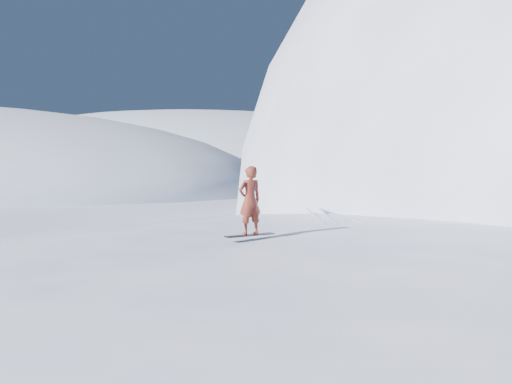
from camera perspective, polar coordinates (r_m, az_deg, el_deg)
ground at (r=13.79m, az=10.58°, el=-14.95°), size 400.00×400.00×0.00m
near_ridge at (r=16.72m, az=13.84°, el=-11.77°), size 36.00×28.00×4.80m
peak_shoulder at (r=34.95m, az=26.46°, el=-4.28°), size 28.00×24.00×18.00m
far_ridge_c at (r=129.41m, az=-8.60°, el=1.09°), size 140.00×90.00×36.00m
wind_bumps at (r=15.81m, az=8.33°, el=-12.57°), size 16.00×14.40×1.00m
snowboard at (r=13.20m, az=-0.70°, el=-4.95°), size 1.24×1.14×0.02m
snowboarder at (r=13.11m, az=-0.70°, el=-0.98°), size 0.78×0.76×1.81m
board_tracks at (r=18.98m, az=8.03°, el=-2.52°), size 2.27×5.96×0.04m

